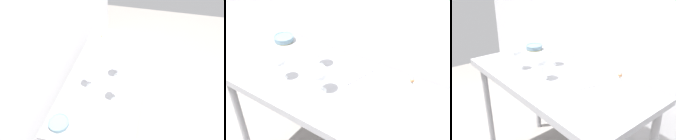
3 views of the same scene
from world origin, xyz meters
The scene contains 9 objects.
back_wall centered at (0.00, 0.49, 1.30)m, with size 3.80×0.04×2.60m, color silver.
steel_counter centered at (0.00, -0.01, 0.79)m, with size 1.40×0.65×0.90m.
wine_glass_near_center centered at (-0.01, -0.10, 1.03)m, with size 0.09×0.09×0.18m.
wine_glass_far_left centered at (-0.17, 0.10, 1.02)m, with size 0.09×0.09×0.17m.
wine_glass_near_left centered at (-0.27, -0.13, 1.03)m, with size 0.08×0.08×0.17m.
open_notebook centered at (0.13, 0.14, 0.90)m, with size 0.41×0.33×0.01m.
tasting_sheet_upper centered at (-0.38, -0.02, 0.90)m, with size 0.16×0.24×0.00m, color white.
tasting_bowl centered at (-0.57, 0.21, 0.92)m, with size 0.15×0.15×0.04m.
decanter_funnel centered at (0.42, 0.16, 0.95)m, with size 0.12×0.12×0.14m.
Camera 3 is at (1.20, -0.93, 1.58)m, focal length 38.71 mm.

